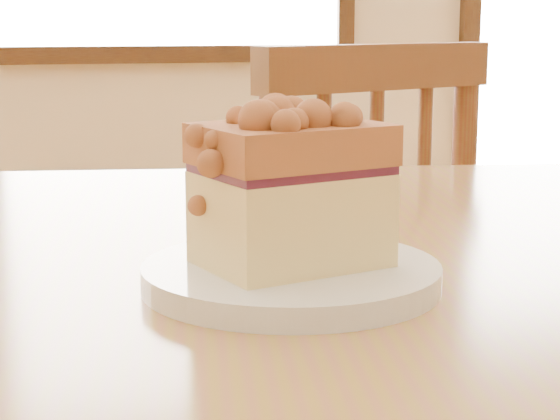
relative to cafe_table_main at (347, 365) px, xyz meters
name	(u,v)px	position (x,y,z in m)	size (l,w,h in m)	color
cafe_table_main	(347,365)	(0.00, 0.00, 0.00)	(1.43, 1.06, 0.75)	#A76B41
cafe_chair_main	(308,340)	(0.15, 0.64, -0.21)	(0.53, 0.53, 0.90)	brown
plate	(291,277)	(-0.07, -0.08, 0.10)	(0.20, 0.20, 0.02)	white
cake_slice	(290,181)	(-0.07, -0.08, 0.16)	(0.14, 0.11, 0.11)	#EDE286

